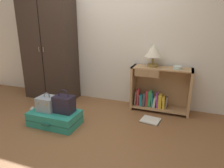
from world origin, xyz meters
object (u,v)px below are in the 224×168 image
bowl (178,68)px  suitcase_large (55,118)px  bottle (33,112)px  wardrobe (49,48)px  train_case (48,103)px  handbag (64,104)px  open_book_on_floor (150,120)px  table_lamp (153,52)px  bookshelf (158,91)px

bowl → suitcase_large: 2.07m
suitcase_large → bottle: suitcase_large is taller
wardrobe → bowl: 2.43m
train_case → handbag: bearing=5.1°
handbag → bottle: (-0.64, 0.05, -0.26)m
bottle → open_book_on_floor: (1.83, 0.53, -0.07)m
table_lamp → open_book_on_floor: size_ratio=1.17×
handbag → open_book_on_floor: (1.18, 0.58, -0.33)m
wardrobe → bottle: bearing=-73.5°
wardrobe → suitcase_large: bearing=-52.9°
bowl → suitcase_large: (-1.65, -1.03, -0.69)m
table_lamp → open_book_on_floor: bearing=-78.8°
table_lamp → handbag: (-1.09, -1.03, -0.68)m
table_lamp → train_case: (-1.37, -1.06, -0.70)m
bowl → handbag: bearing=-146.6°
wardrobe → open_book_on_floor: bearing=-10.4°
train_case → bottle: 0.44m
bowl → handbag: size_ratio=0.39×
suitcase_large → bowl: bearing=32.0°
handbag → open_book_on_floor: size_ratio=1.09×
handbag → bookshelf: bearing=40.5°
wardrobe → handbag: (0.92, -0.97, -0.67)m
train_case → handbag: handbag is taller
table_lamp → train_case: 1.87m
train_case → bottle: train_case is taller
handbag → suitcase_large: bearing=-163.9°
bottle → wardrobe: bearing=106.5°
open_book_on_floor → bottle: bearing=-163.7°
bowl → handbag: 1.85m
open_book_on_floor → wardrobe: bearing=169.6°
wardrobe → open_book_on_floor: 2.36m
bookshelf → bowl: 0.52m
bookshelf → table_lamp: size_ratio=2.62×
bookshelf → bottle: 2.12m
bookshelf → suitcase_large: bookshelf is taller
table_lamp → bottle: (-1.74, -0.99, -0.94)m
suitcase_large → handbag: 0.28m
suitcase_large → train_case: (-0.12, 0.02, 0.21)m
bookshelf → suitcase_large: 1.76m
train_case → bowl: bearing=29.8°
bowl → bottle: bowl is taller
bookshelf → suitcase_large: (-1.37, -1.08, -0.25)m
suitcase_large → open_book_on_floor: bearing=25.1°
wardrobe → bowl: bearing=0.6°
wardrobe → train_case: (0.64, -0.99, -0.69)m
table_lamp → suitcase_large: (-1.24, -1.08, -0.92)m
suitcase_large → bottle: 0.50m
handbag → wardrobe: bearing=133.4°
table_lamp → open_book_on_floor: 1.12m
handbag → bottle: 0.69m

